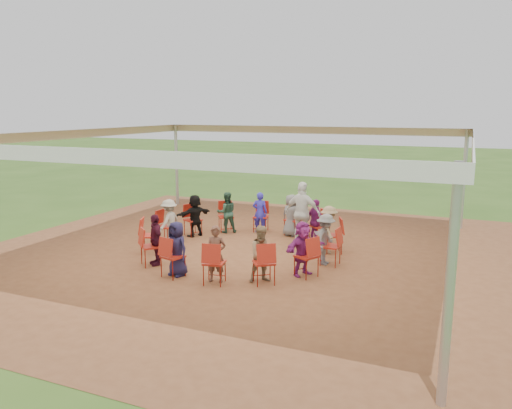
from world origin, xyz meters
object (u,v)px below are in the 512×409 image
at_px(person_seated_6, 169,221).
at_px(chair_2, 293,220).
at_px(chair_6, 166,227).
at_px(chair_7, 150,236).
at_px(person_seated_4, 227,212).
at_px(chair_9, 173,257).
at_px(chair_4, 226,217).
at_px(person_seated_11, 303,248).
at_px(person_seated_9, 216,254).
at_px(cable_coil, 264,255).
at_px(standing_person, 302,213).
at_px(chair_10, 214,263).
at_px(person_seated_0, 329,230).
at_px(person_seated_2, 291,215).
at_px(chair_11, 264,263).
at_px(chair_3, 261,217).
at_px(person_seated_3, 260,212).
at_px(person_seated_12, 326,239).
at_px(chair_0, 333,236).
at_px(chair_1, 319,226).
at_px(person_seated_8, 177,249).
at_px(person_seated_1, 316,221).
at_px(laptop, 323,231).
at_px(chair_5, 193,220).
at_px(chair_8, 151,247).
at_px(person_seated_5, 195,215).
at_px(person_seated_10, 263,254).
at_px(person_seated_7, 156,240).
at_px(chair_13, 330,246).

bearing_deg(person_seated_6, chair_2, 129.79).
bearing_deg(person_seated_6, chair_6, -90.00).
relative_size(chair_7, person_seated_4, 0.75).
xyz_separation_m(chair_2, chair_9, (-1.20, -4.45, 0.00)).
relative_size(chair_4, person_seated_11, 0.75).
bearing_deg(person_seated_9, chair_7, 143.35).
bearing_deg(cable_coil, chair_9, -119.49).
bearing_deg(standing_person, chair_10, 82.49).
bearing_deg(cable_coil, person_seated_0, 33.77).
distance_m(chair_6, person_seated_2, 3.51).
bearing_deg(person_seated_11, chair_11, 173.83).
height_order(chair_3, person_seated_3, person_seated_3).
bearing_deg(person_seated_12, chair_0, 6.17).
height_order(chair_1, person_seated_6, person_seated_6).
bearing_deg(chair_11, person_seated_8, 151.11).
xyz_separation_m(person_seated_1, laptop, (0.43, -0.85, -0.03)).
xyz_separation_m(chair_2, chair_5, (-2.64, -1.14, 0.00)).
distance_m(chair_8, person_seated_5, 2.80).
height_order(chair_0, chair_9, same).
bearing_deg(person_seated_10, chair_8, 143.35).
distance_m(person_seated_9, laptop, 3.29).
height_order(chair_4, chair_10, same).
height_order(person_seated_0, person_seated_3, same).
bearing_deg(chair_3, chair_4, 12.86).
distance_m(person_seated_7, person_seated_9, 1.89).
height_order(person_seated_0, person_seated_5, same).
height_order(chair_11, cable_coil, chair_11).
distance_m(chair_13, laptop, 1.01).
xyz_separation_m(chair_0, chair_7, (-4.23, -1.83, 0.00)).
relative_size(person_seated_0, person_seated_9, 1.00).
bearing_deg(chair_5, person_seated_11, 90.00).
bearing_deg(chair_10, chair_5, 115.71).
bearing_deg(person_seated_4, person_seated_2, 154.29).
xyz_separation_m(person_seated_5, person_seated_9, (2.33, -3.17, 0.00)).
distance_m(person_seated_2, person_seated_10, 3.93).
bearing_deg(chair_8, chair_1, 90.00).
bearing_deg(chair_0, chair_6, 77.14).
xyz_separation_m(chair_8, chair_9, (0.91, -0.48, 0.00)).
xyz_separation_m(chair_10, person_seated_0, (1.58, 3.13, 0.15)).
xyz_separation_m(chair_11, person_seated_9, (-0.96, -0.29, 0.15)).
bearing_deg(chair_0, person_seated_1, 19.54).
relative_size(person_seated_0, person_seated_10, 1.00).
bearing_deg(person_seated_8, person_seated_3, 102.86).
xyz_separation_m(chair_0, person_seated_6, (-4.30, -0.83, 0.15)).
bearing_deg(person_seated_7, cable_coil, 78.76).
bearing_deg(chair_8, person_seated_0, 77.49).
bearing_deg(person_seated_0, person_seated_7, 102.86).
height_order(person_seated_0, person_seated_4, same).
bearing_deg(person_seated_4, chair_7, 36.65).
height_order(chair_2, standing_person, standing_person).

